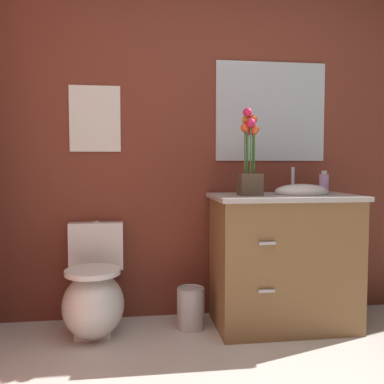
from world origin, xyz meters
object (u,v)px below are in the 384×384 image
wall_poster (95,119)px  wall_mirror (271,112)px  flower_vase (250,164)px  vanity_cabinet (284,259)px  soap_bottle (324,183)px  toilet (94,296)px  trash_bin (191,308)px

wall_poster → wall_mirror: size_ratio=0.56×
flower_vase → wall_poster: (-0.99, 0.34, 0.30)m
flower_vase → wall_mirror: 0.56m
vanity_cabinet → flower_vase: size_ratio=1.91×
soap_bottle → vanity_cabinet: bearing=-165.8°
toilet → wall_poster: 1.17m
toilet → flower_vase: size_ratio=1.25×
trash_bin → wall_mirror: 1.47m
vanity_cabinet → wall_poster: bearing=166.6°
flower_vase → wall_mirror: wall_mirror is taller
flower_vase → wall_mirror: (0.25, 0.34, 0.37)m
vanity_cabinet → wall_mirror: size_ratio=1.32×
wall_poster → trash_bin: bearing=-23.0°
toilet → vanity_cabinet: bearing=-1.2°
flower_vase → soap_bottle: size_ratio=3.55×
wall_poster → vanity_cabinet: bearing=-13.4°
toilet → vanity_cabinet: (1.24, -0.03, 0.21)m
toilet → vanity_cabinet: 1.25m
wall_poster → wall_mirror: bearing=0.0°
wall_poster → wall_mirror: 1.23m
vanity_cabinet → trash_bin: vanity_cabinet is taller
vanity_cabinet → trash_bin: size_ratio=3.88×
toilet → vanity_cabinet: size_ratio=0.65×
soap_bottle → wall_mirror: wall_mirror is taller
vanity_cabinet → soap_bottle: (0.31, 0.08, 0.50)m
toilet → wall_mirror: bearing=12.2°
vanity_cabinet → flower_vase: (-0.25, -0.05, 0.63)m
toilet → soap_bottle: (1.54, 0.05, 0.70)m
vanity_cabinet → toilet: bearing=178.8°
flower_vase → trash_bin: bearing=168.0°
trash_bin → wall_mirror: bearing=23.1°
flower_vase → wall_mirror: bearing=54.1°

